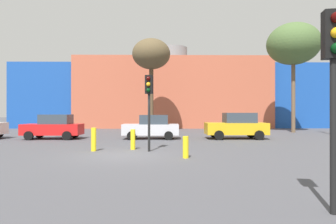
% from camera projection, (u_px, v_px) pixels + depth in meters
% --- Properties ---
extents(ground_plane, '(200.00, 200.00, 0.00)m').
position_uv_depth(ground_plane, '(124.00, 155.00, 12.88)').
color(ground_plane, '#47474C').
extents(building_backdrop, '(39.02, 10.83, 10.55)m').
position_uv_depth(building_backdrop, '(172.00, 95.00, 39.16)').
color(building_backdrop, '#B2563D').
rests_on(building_backdrop, ground_plane).
extents(parked_car_1, '(4.01, 1.97, 1.74)m').
position_uv_depth(parked_car_1, '(54.00, 127.00, 20.64)').
color(parked_car_1, red).
rests_on(parked_car_1, ground_plane).
extents(parked_car_2, '(3.94, 1.94, 1.71)m').
position_uv_depth(parked_car_2, '(151.00, 127.00, 20.74)').
color(parked_car_2, silver).
rests_on(parked_car_2, ground_plane).
extents(parked_car_3, '(4.29, 2.10, 1.86)m').
position_uv_depth(parked_car_3, '(237.00, 126.00, 20.83)').
color(parked_car_3, gold).
rests_on(parked_car_3, ground_plane).
extents(traffic_light_near_right, '(0.39, 0.39, 3.78)m').
position_uv_depth(traffic_light_near_right, '(334.00, 64.00, 5.38)').
color(traffic_light_near_right, black).
rests_on(traffic_light_near_right, ground_plane).
extents(traffic_light_island, '(0.40, 0.39, 3.69)m').
position_uv_depth(traffic_light_island, '(149.00, 95.00, 14.05)').
color(traffic_light_island, black).
rests_on(traffic_light_island, ground_plane).
extents(bare_tree_0, '(3.75, 3.75, 9.15)m').
position_uv_depth(bare_tree_0, '(151.00, 55.00, 28.69)').
color(bare_tree_0, brown).
rests_on(bare_tree_0, ground_plane).
extents(bare_tree_1, '(4.88, 4.88, 10.30)m').
position_uv_depth(bare_tree_1, '(293.00, 44.00, 27.44)').
color(bare_tree_1, brown).
rests_on(bare_tree_1, ground_plane).
extents(bollard_yellow_0, '(0.24, 0.24, 0.90)m').
position_uv_depth(bollard_yellow_0, '(186.00, 147.00, 12.01)').
color(bollard_yellow_0, yellow).
rests_on(bollard_yellow_0, ground_plane).
extents(bollard_yellow_1, '(0.24, 0.24, 1.02)m').
position_uv_depth(bollard_yellow_1, '(133.00, 139.00, 14.80)').
color(bollard_yellow_1, yellow).
rests_on(bollard_yellow_1, ground_plane).
extents(bollard_yellow_2, '(0.24, 0.24, 1.14)m').
position_uv_depth(bollard_yellow_2, '(94.00, 139.00, 14.19)').
color(bollard_yellow_2, yellow).
rests_on(bollard_yellow_2, ground_plane).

